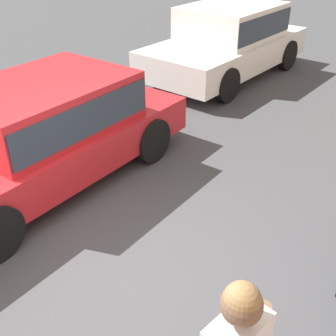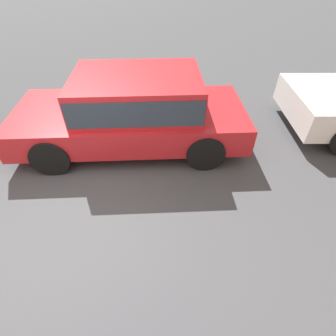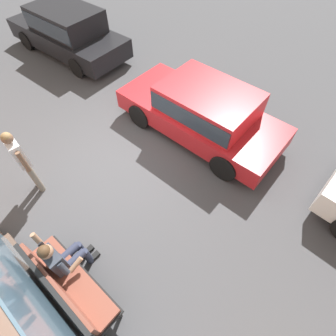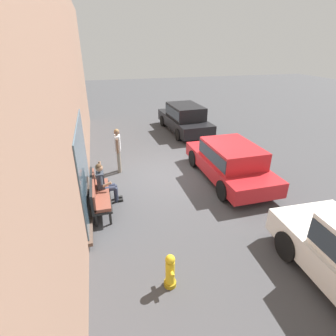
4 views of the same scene
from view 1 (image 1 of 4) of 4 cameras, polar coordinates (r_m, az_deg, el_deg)
ground_plane at (r=4.66m, az=-9.48°, el=-12.76°), size 60.00×60.00×0.00m
parked_car_near at (r=9.89m, az=8.18°, el=17.02°), size 4.33×2.09×1.53m
parked_car_mid at (r=5.84m, az=-16.68°, el=5.15°), size 4.30×1.93×1.39m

